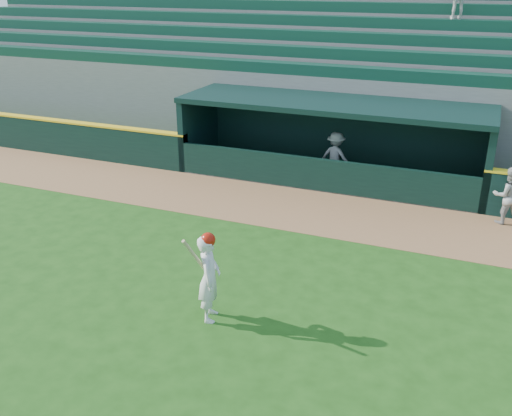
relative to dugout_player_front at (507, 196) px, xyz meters
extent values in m
plane|color=#1D4812|center=(-5.14, -6.05, -0.76)|extent=(120.00, 120.00, 0.00)
cube|color=#8F6039|center=(-5.14, -1.15, -0.75)|extent=(40.00, 3.00, 0.01)
cube|color=black|center=(-17.39, 0.50, -0.16)|extent=(15.50, 0.30, 1.20)
cube|color=yellow|center=(-17.39, 0.50, 0.47)|extent=(15.50, 0.32, 0.06)
imported|color=#A0A09A|center=(0.00, 0.00, 0.00)|extent=(0.87, 0.76, 1.52)
imported|color=#A0A19B|center=(-4.94, 1.52, 0.01)|extent=(1.10, 0.77, 1.55)
cube|color=slate|center=(-5.14, 1.65, -0.74)|extent=(9.00, 2.60, 0.04)
cube|color=black|center=(-9.74, 1.65, 0.39)|extent=(0.20, 2.60, 2.30)
cube|color=black|center=(-0.54, 1.65, 0.39)|extent=(0.20, 2.60, 2.30)
cube|color=black|center=(-5.14, 2.95, 0.39)|extent=(9.40, 0.20, 2.30)
cube|color=black|center=(-5.14, 1.65, 1.62)|extent=(9.40, 2.80, 0.16)
cube|color=black|center=(-5.14, 0.43, -0.26)|extent=(9.00, 0.16, 1.00)
cube|color=brown|center=(-5.14, 2.45, -0.51)|extent=(8.40, 0.45, 0.10)
cube|color=slate|center=(-5.14, 3.47, 0.70)|extent=(34.00, 0.85, 2.91)
cube|color=#0F3828|center=(-5.14, 3.35, 2.33)|extent=(34.00, 0.60, 0.36)
cube|color=slate|center=(-5.14, 4.32, 0.92)|extent=(34.00, 0.85, 3.36)
cube|color=#0F3828|center=(-5.14, 4.20, 2.78)|extent=(34.00, 0.60, 0.36)
cube|color=slate|center=(-5.14, 5.17, 1.15)|extent=(34.00, 0.85, 3.81)
cube|color=#0F3828|center=(-5.14, 5.05, 3.23)|extent=(34.00, 0.60, 0.36)
cube|color=slate|center=(-5.14, 6.02, 1.37)|extent=(34.00, 0.85, 4.26)
cube|color=#0F3828|center=(-5.14, 5.90, 3.68)|extent=(34.00, 0.60, 0.36)
cube|color=slate|center=(-5.14, 6.87, 1.60)|extent=(34.00, 0.85, 4.71)
cube|color=#0F3828|center=(-5.14, 6.75, 4.13)|extent=(34.00, 0.60, 0.36)
cube|color=slate|center=(-5.14, 7.72, 1.82)|extent=(34.00, 0.85, 5.16)
cube|color=slate|center=(-5.14, 8.57, 2.05)|extent=(34.00, 0.85, 5.61)
cube|color=slate|center=(-5.14, 9.15, 2.05)|extent=(34.50, 0.30, 5.61)
imported|color=silver|center=(-5.06, -6.89, 0.09)|extent=(0.58, 0.72, 1.70)
sphere|color=#A71809|center=(-5.06, -6.89, 0.87)|extent=(0.27, 0.27, 0.27)
cylinder|color=tan|center=(-5.24, -7.11, 0.64)|extent=(0.23, 0.50, 0.76)
camera|label=1|loc=(-0.76, -15.05, 5.27)|focal=40.00mm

